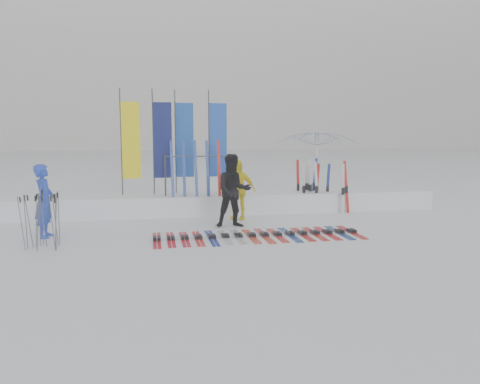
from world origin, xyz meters
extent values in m
plane|color=white|center=(0.00, 0.00, 0.00)|extent=(120.00, 120.00, 0.00)
cube|color=white|center=(0.00, 4.60, 0.30)|extent=(14.00, 1.60, 0.60)
imported|color=blue|center=(-4.48, 1.77, 0.87)|extent=(0.45, 0.66, 1.75)
imported|color=black|center=(0.13, 2.17, 0.96)|extent=(0.94, 0.73, 1.92)
imported|color=yellow|center=(0.44, 3.23, 0.86)|extent=(1.08, 0.68, 1.72)
imported|color=white|center=(3.80, 5.99, 1.32)|extent=(3.66, 3.70, 2.64)
cube|color=#B80E1A|center=(-1.89, 0.92, 0.04)|extent=(0.17, 1.65, 0.07)
cube|color=red|center=(-1.57, 0.92, 0.04)|extent=(0.17, 1.59, 0.07)
cube|color=red|center=(-1.25, 0.92, 0.04)|extent=(0.17, 1.58, 0.07)
cube|color=red|center=(-0.93, 0.92, 0.04)|extent=(0.17, 1.57, 0.07)
cube|color=navy|center=(-0.61, 0.92, 0.04)|extent=(0.17, 1.70, 0.07)
cube|color=silver|center=(-0.29, 0.92, 0.04)|extent=(0.17, 1.64, 0.07)
cube|color=#B3B5BA|center=(0.03, 0.92, 0.04)|extent=(0.17, 1.67, 0.07)
cube|color=red|center=(0.35, 0.92, 0.04)|extent=(0.17, 1.57, 0.07)
cube|color=red|center=(0.67, 0.92, 0.04)|extent=(0.17, 1.68, 0.07)
cube|color=red|center=(0.99, 0.92, 0.04)|extent=(0.17, 1.57, 0.07)
cube|color=navy|center=(1.31, 0.92, 0.04)|extent=(0.17, 1.68, 0.07)
cube|color=#B6140E|center=(1.63, 0.92, 0.04)|extent=(0.17, 1.58, 0.07)
cube|color=red|center=(1.95, 0.92, 0.04)|extent=(0.17, 1.59, 0.07)
cube|color=red|center=(2.27, 0.92, 0.04)|extent=(0.17, 1.59, 0.07)
cube|color=navy|center=(2.59, 0.92, 0.04)|extent=(0.17, 1.63, 0.07)
cube|color=#B5150E|center=(2.91, 0.92, 0.04)|extent=(0.17, 1.62, 0.07)
cylinder|color=#595B60|center=(-4.01, 0.61, 0.60)|extent=(0.09, 0.06, 1.21)
cylinder|color=#595B60|center=(-4.36, 1.07, 0.63)|extent=(0.05, 0.09, 1.25)
cylinder|color=#595B60|center=(-4.06, 0.43, 0.59)|extent=(0.11, 0.12, 1.18)
cylinder|color=#595B60|center=(-4.41, 0.91, 0.58)|extent=(0.02, 0.11, 1.17)
cylinder|color=#595B60|center=(-3.97, 0.39, 0.58)|extent=(0.04, 0.08, 1.15)
cylinder|color=#595B60|center=(-4.62, 0.62, 0.59)|extent=(0.02, 0.09, 1.19)
cylinder|color=#595B60|center=(-4.70, 0.58, 0.58)|extent=(0.15, 0.13, 1.15)
cylinder|color=#595B60|center=(-4.43, 0.71, 0.58)|extent=(0.11, 0.09, 1.15)
cylinder|color=#595B60|center=(-4.30, 0.73, 0.58)|extent=(0.11, 0.08, 1.15)
cylinder|color=#595B60|center=(-4.06, 0.80, 0.58)|extent=(0.08, 0.07, 1.16)
cylinder|color=#595B60|center=(-4.58, 0.68, 0.59)|extent=(0.12, 0.12, 1.18)
cylinder|color=#595B60|center=(-4.02, 0.95, 0.60)|extent=(0.02, 0.08, 1.19)
cylinder|color=#595B60|center=(-4.32, 0.36, 0.62)|extent=(0.13, 0.13, 1.24)
cylinder|color=#383A3F|center=(-2.85, 4.67, 2.20)|extent=(0.04, 0.04, 3.20)
cube|color=#FFE90D|center=(-2.56, 4.67, 2.25)|extent=(0.55, 0.03, 2.30)
cylinder|color=#383A3F|center=(-1.90, 4.72, 2.20)|extent=(0.04, 0.04, 3.20)
cube|color=#0C1557|center=(-1.61, 4.72, 2.25)|extent=(0.55, 0.03, 2.30)
cylinder|color=#383A3F|center=(-1.22, 4.93, 2.20)|extent=(0.04, 0.04, 3.20)
cube|color=#1749AD|center=(-0.93, 4.93, 2.25)|extent=(0.55, 0.03, 2.30)
cylinder|color=#383A3F|center=(-0.18, 4.86, 2.20)|extent=(0.04, 0.04, 3.20)
cube|color=blue|center=(0.11, 4.86, 2.25)|extent=(0.55, 0.03, 2.30)
cylinder|color=#383A3F|center=(-1.57, 3.95, 1.23)|extent=(0.04, 0.30, 1.23)
cylinder|color=#383A3F|center=(-1.57, 4.45, 1.23)|extent=(0.04, 0.30, 1.23)
cylinder|color=#383A3F|center=(0.43, 3.95, 1.23)|extent=(0.04, 0.30, 1.23)
cylinder|color=#383A3F|center=(0.43, 4.45, 1.23)|extent=(0.04, 0.30, 1.23)
cylinder|color=#383A3F|center=(-0.57, 4.20, 1.78)|extent=(2.00, 0.04, 0.04)
cube|color=red|center=(3.96, 3.70, 0.81)|extent=(0.09, 0.02, 1.63)
cube|color=silver|center=(3.81, 3.62, 0.77)|extent=(0.09, 0.03, 1.54)
cube|color=silver|center=(2.99, 4.43, 0.85)|extent=(0.09, 0.04, 1.69)
cube|color=navy|center=(3.58, 4.32, 0.75)|extent=(0.09, 0.03, 1.50)
cube|color=silver|center=(3.10, 4.02, 0.79)|extent=(0.09, 0.03, 1.59)
cube|color=red|center=(2.70, 4.65, 0.81)|extent=(0.09, 0.04, 1.61)
cube|color=silver|center=(2.98, 4.24, 0.82)|extent=(0.09, 0.04, 1.64)
cube|color=navy|center=(3.20, 4.53, 0.84)|extent=(0.09, 0.04, 1.67)
cube|color=silver|center=(2.95, 4.63, 0.83)|extent=(0.09, 0.03, 1.66)
cube|color=red|center=(3.34, 4.64, 0.74)|extent=(0.09, 0.02, 1.48)
cube|color=silver|center=(2.72, 4.12, 0.80)|extent=(0.09, 0.04, 1.60)
camera|label=1|loc=(-1.96, -9.83, 2.46)|focal=35.00mm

